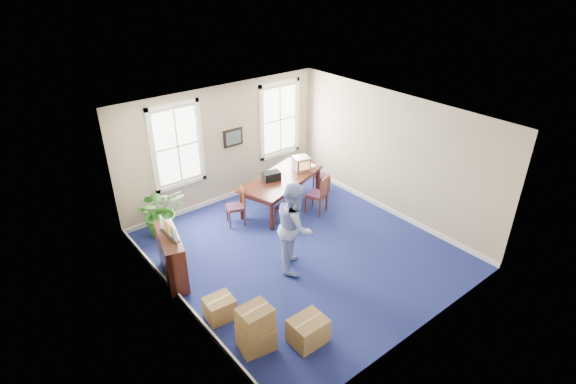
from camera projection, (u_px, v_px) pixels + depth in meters
floor at (301, 250)px, 10.45m from camera, size 6.50×6.50×0.00m
ceiling at (303, 118)px, 8.94m from camera, size 6.50×6.50×0.00m
wall_back at (223, 145)px, 11.93m from camera, size 6.50×0.00×6.50m
wall_front at (428, 260)px, 7.46m from camera, size 6.50×0.00×6.50m
wall_left at (174, 238)px, 8.04m from camera, size 0.00×6.50×6.50m
wall_right at (392, 155)px, 11.35m from camera, size 0.00×6.50×6.50m
baseboard_back at (227, 196)px, 12.64m from camera, size 6.00×0.04×0.12m
baseboard_left at (185, 303)px, 8.79m from camera, size 0.04×6.50×0.12m
baseboard_right at (385, 208)px, 12.06m from camera, size 0.04×6.50×0.12m
window_left at (177, 146)px, 11.06m from camera, size 1.40×0.12×2.20m
window_right at (280, 120)px, 12.82m from camera, size 1.40×0.12×2.20m
wall_picture at (233, 138)px, 11.99m from camera, size 0.58×0.06×0.48m
conference_table at (281, 192)px, 12.10m from camera, size 2.72×1.86×0.85m
crt_tv at (301, 163)px, 12.25m from camera, size 0.51×0.53×0.37m
game_console at (312, 166)px, 12.48m from camera, size 0.20×0.24×0.05m
equipment_bag at (271, 176)px, 11.73m from camera, size 0.50×0.38×0.22m
chair_near_left at (286, 208)px, 11.20m from camera, size 0.47×0.47×0.98m
chair_near_right at (317, 194)px, 11.74m from camera, size 0.62×0.62×1.06m
chair_end_left at (235, 207)px, 11.26m from camera, size 0.56×0.56×0.97m
chair_end_right at (322, 176)px, 12.90m from camera, size 0.46×0.46×0.87m
man at (295, 226)px, 9.47m from camera, size 1.22×1.25×2.02m
credenza at (172, 258)px, 9.31m from camera, size 0.70×1.39×1.05m
brochure_rack at (168, 230)px, 8.99m from camera, size 0.28×0.76×0.33m
potted_plant at (161, 211)px, 10.79m from camera, size 1.32×1.20×1.26m
cardboard_boxes at (263, 318)px, 7.88m from camera, size 1.73×1.73×0.91m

